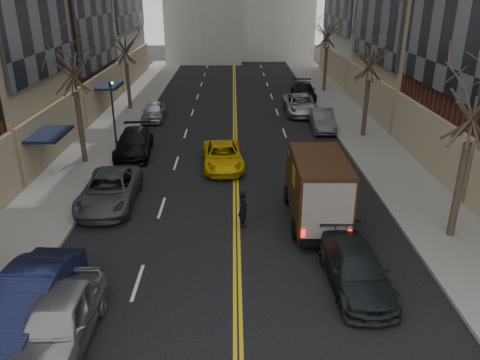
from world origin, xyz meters
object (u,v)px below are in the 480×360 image
Objects in this scene: ups_truck at (317,188)px; taxi at (223,156)px; pedestrian at (243,208)px; observer_sedan at (356,269)px.

taxi is at bearing 122.76° from ups_truck.
ups_truck is 3.43× the size of pedestrian.
ups_truck is 4.98m from observer_sedan.
pedestrian is at bearing 127.70° from observer_sedan.
pedestrian is (-3.18, -0.40, -0.73)m from ups_truck.
observer_sedan is (0.59, -4.86, -0.88)m from ups_truck.
pedestrian reaches higher than taxi.
taxi is at bearing -8.41° from pedestrian.
ups_truck reaches higher than taxi.
ups_truck is at bearing 94.40° from observer_sedan.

